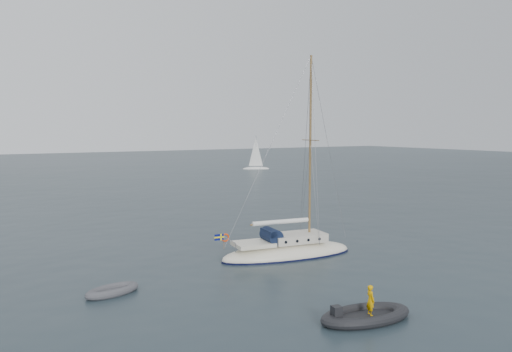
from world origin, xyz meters
TOP-DOWN VIEW (x-y plane):
  - ground at (0.00, 0.00)m, footprint 300.00×300.00m
  - sailboat at (0.12, -0.79)m, footprint 9.34×2.80m
  - dinghy at (-11.44, -2.45)m, footprint 2.82×1.27m
  - rib at (-3.10, -11.36)m, footprint 4.29×1.95m
  - distant_yacht_b at (33.50, 59.42)m, footprint 5.38×2.87m

SIDE VIEW (x-z plane):
  - ground at x=0.00m, z-range 0.00..0.00m
  - dinghy at x=-11.44m, z-range -0.02..0.38m
  - rib at x=-3.10m, z-range -0.52..1.02m
  - sailboat at x=0.12m, z-range -5.65..7.66m
  - distant_yacht_b at x=33.50m, z-range -0.52..6.61m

